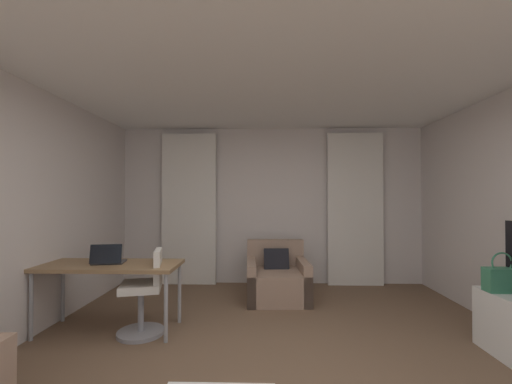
{
  "coord_description": "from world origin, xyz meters",
  "views": [
    {
      "loc": [
        -0.11,
        -2.49,
        1.44
      ],
      "look_at": [
        -0.22,
        1.5,
        1.5
      ],
      "focal_mm": 22.86,
      "sensor_mm": 36.0,
      "label": 1
    }
  ],
  "objects_px": {
    "laptop": "(108,259)",
    "armchair": "(277,280)",
    "desk_chair": "(145,296)",
    "desk": "(111,269)",
    "handbag_primary": "(502,279)"
  },
  "relations": [
    {
      "from": "laptop",
      "to": "handbag_primary",
      "type": "bearing_deg",
      "value": -5.65
    },
    {
      "from": "armchair",
      "to": "handbag_primary",
      "type": "xyz_separation_m",
      "value": [
        2.03,
        -1.56,
        0.41
      ]
    },
    {
      "from": "armchair",
      "to": "laptop",
      "type": "relative_size",
      "value": 2.55
    },
    {
      "from": "desk",
      "to": "desk_chair",
      "type": "distance_m",
      "value": 0.49
    },
    {
      "from": "desk_chair",
      "to": "laptop",
      "type": "xyz_separation_m",
      "value": [
        -0.43,
        0.07,
        0.37
      ]
    },
    {
      "from": "desk_chair",
      "to": "armchair",
      "type": "bearing_deg",
      "value": 40.8
    },
    {
      "from": "desk",
      "to": "handbag_primary",
      "type": "height_order",
      "value": "handbag_primary"
    },
    {
      "from": "desk",
      "to": "desk_chair",
      "type": "xyz_separation_m",
      "value": [
        0.4,
        -0.07,
        -0.27
      ]
    },
    {
      "from": "desk_chair",
      "to": "handbag_primary",
      "type": "height_order",
      "value": "handbag_primary"
    },
    {
      "from": "laptop",
      "to": "armchair",
      "type": "bearing_deg",
      "value": 32.1
    },
    {
      "from": "armchair",
      "to": "laptop",
      "type": "distance_m",
      "value": 2.26
    },
    {
      "from": "armchair",
      "to": "laptop",
      "type": "xyz_separation_m",
      "value": [
        -1.87,
        -1.17,
        0.5
      ]
    },
    {
      "from": "handbag_primary",
      "to": "armchair",
      "type": "bearing_deg",
      "value": 142.55
    },
    {
      "from": "desk",
      "to": "handbag_primary",
      "type": "xyz_separation_m",
      "value": [
        3.87,
        -0.39,
        0.02
      ]
    },
    {
      "from": "desk",
      "to": "desk_chair",
      "type": "bearing_deg",
      "value": -9.95
    }
  ]
}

